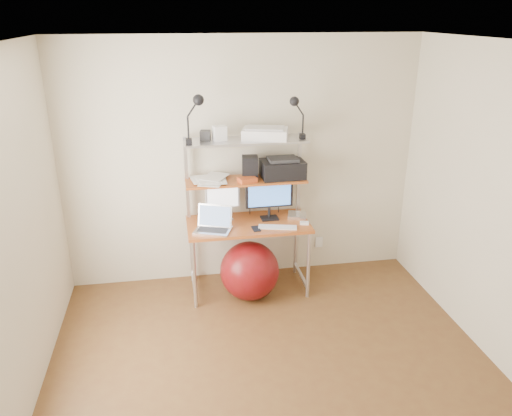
{
  "coord_description": "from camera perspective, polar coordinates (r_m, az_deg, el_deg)",
  "views": [
    {
      "loc": [
        -0.69,
        -3.03,
        2.69
      ],
      "look_at": [
        0.03,
        1.15,
        1.01
      ],
      "focal_mm": 35.0,
      "sensor_mm": 36.0,
      "label": 1
    }
  ],
  "objects": [
    {
      "name": "box_white",
      "position": [
        4.75,
        -4.19,
        8.52
      ],
      "size": [
        0.14,
        0.12,
        0.14
      ],
      "primitive_type": "cube",
      "rotation": [
        0.0,
        0.0,
        0.22
      ],
      "color": "white",
      "rests_on": "top_shelf"
    },
    {
      "name": "mac_mini",
      "position": [
        5.08,
        4.72,
        -0.85
      ],
      "size": [
        0.23,
        0.23,
        0.03
      ],
      "primitive_type": "cube",
      "rotation": [
        0.0,
        0.0,
        -0.28
      ],
      "color": "silver",
      "rests_on": "desktop"
    },
    {
      "name": "nas_cube",
      "position": [
        4.9,
        -0.69,
        4.66
      ],
      "size": [
        0.17,
        0.17,
        0.22
      ],
      "primitive_type": "cube",
      "rotation": [
        0.0,
        0.0,
        -0.12
      ],
      "color": "black",
      "rests_on": "mid_shelf"
    },
    {
      "name": "clip_lamp_left",
      "position": [
        4.57,
        -6.84,
        11.25
      ],
      "size": [
        0.18,
        0.1,
        0.45
      ],
      "color": "black",
      "rests_on": "top_shelf"
    },
    {
      "name": "room",
      "position": [
        3.43,
        2.8,
        -3.26
      ],
      "size": [
        3.6,
        3.6,
        3.6
      ],
      "color": "brown",
      "rests_on": "ground"
    },
    {
      "name": "wall_outlet",
      "position": [
        5.59,
        7.21,
        -3.89
      ],
      "size": [
        0.08,
        0.01,
        0.12
      ],
      "primitive_type": "cube",
      "color": "white",
      "rests_on": "room"
    },
    {
      "name": "printer",
      "position": [
        4.94,
        3.05,
        4.56
      ],
      "size": [
        0.43,
        0.3,
        0.2
      ],
      "rotation": [
        0.0,
        0.0,
        0.03
      ],
      "color": "black",
      "rests_on": "mid_shelf"
    },
    {
      "name": "computer_desk",
      "position": [
        4.9,
        -1.04,
        0.88
      ],
      "size": [
        1.2,
        0.6,
        1.57
      ],
      "color": "#AD5A21",
      "rests_on": "ground"
    },
    {
      "name": "scanner",
      "position": [
        4.81,
        1.04,
        8.55
      ],
      "size": [
        0.48,
        0.38,
        0.11
      ],
      "rotation": [
        0.0,
        0.0,
        -0.28
      ],
      "color": "white",
      "rests_on": "top_shelf"
    },
    {
      "name": "monitor_black",
      "position": [
        4.96,
        1.54,
        1.39
      ],
      "size": [
        0.48,
        0.14,
        0.48
      ],
      "rotation": [
        0.0,
        0.0,
        0.03
      ],
      "color": "black",
      "rests_on": "desktop"
    },
    {
      "name": "laptop",
      "position": [
        4.78,
        -4.83,
        -1.91
      ],
      "size": [
        0.41,
        0.37,
        0.29
      ],
      "rotation": [
        0.0,
        0.0,
        -0.36
      ],
      "color": "silver",
      "rests_on": "desktop"
    },
    {
      "name": "clip_lamp_right",
      "position": [
        4.75,
        4.61,
        11.29
      ],
      "size": [
        0.16,
        0.09,
        0.41
      ],
      "color": "black",
      "rests_on": "top_shelf"
    },
    {
      "name": "mouse",
      "position": [
        4.92,
        5.55,
        -1.73
      ],
      "size": [
        0.1,
        0.07,
        0.02
      ],
      "primitive_type": "cube",
      "rotation": [
        0.0,
        0.0,
        -0.23
      ],
      "color": "white",
      "rests_on": "desktop"
    },
    {
      "name": "monitor_silver",
      "position": [
        4.96,
        -3.8,
        1.04
      ],
      "size": [
        0.35,
        0.16,
        0.4
      ],
      "rotation": [
        0.0,
        0.0,
        0.26
      ],
      "color": "silver",
      "rests_on": "desktop"
    },
    {
      "name": "box_grey",
      "position": [
        4.77,
        -5.82,
        8.24
      ],
      "size": [
        0.11,
        0.11,
        0.09
      ],
      "primitive_type": "cube",
      "rotation": [
        0.0,
        0.0,
        -0.19
      ],
      "color": "#2C2C2E",
      "rests_on": "top_shelf"
    },
    {
      "name": "red_box",
      "position": [
        4.81,
        -1.0,
        3.22
      ],
      "size": [
        0.2,
        0.16,
        0.05
      ],
      "primitive_type": "cube",
      "rotation": [
        0.0,
        0.0,
        0.32
      ],
      "color": "#B6461D",
      "rests_on": "mid_shelf"
    },
    {
      "name": "paper_stack",
      "position": [
        4.87,
        -5.3,
        3.25
      ],
      "size": [
        0.41,
        0.45,
        0.03
      ],
      "color": "white",
      "rests_on": "mid_shelf"
    },
    {
      "name": "exercise_ball",
      "position": [
        4.98,
        -0.74,
        -7.18
      ],
      "size": [
        0.59,
        0.59,
        0.59
      ],
      "primitive_type": "sphere",
      "color": "maroon",
      "rests_on": "floor"
    },
    {
      "name": "phone",
      "position": [
        4.78,
        0.0,
        -2.39
      ],
      "size": [
        0.08,
        0.14,
        0.01
      ],
      "primitive_type": "cube",
      "rotation": [
        0.0,
        0.0,
        0.08
      ],
      "color": "black",
      "rests_on": "desktop"
    },
    {
      "name": "keyboard",
      "position": [
        4.82,
        2.48,
        -2.2
      ],
      "size": [
        0.38,
        0.19,
        0.01
      ],
      "primitive_type": "cube",
      "rotation": [
        0.0,
        0.0,
        -0.24
      ],
      "color": "white",
      "rests_on": "desktop"
    }
  ]
}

